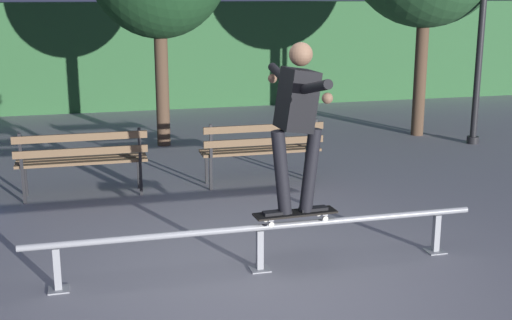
# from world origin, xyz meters

# --- Properties ---
(ground_plane) EXTENTS (90.00, 90.00, 0.00)m
(ground_plane) POSITION_xyz_m (0.00, 0.00, 0.00)
(ground_plane) COLOR gray
(hedge_backdrop) EXTENTS (24.00, 1.20, 2.29)m
(hedge_backdrop) POSITION_xyz_m (0.00, 9.93, 1.14)
(hedge_backdrop) COLOR #2D5B33
(hedge_backdrop) RESTS_ON ground
(grind_rail) EXTENTS (4.24, 0.18, 0.45)m
(grind_rail) POSITION_xyz_m (0.00, 0.30, 0.35)
(grind_rail) COLOR gray
(grind_rail) RESTS_ON ground
(skateboard) EXTENTS (0.79, 0.25, 0.09)m
(skateboard) POSITION_xyz_m (0.34, 0.30, 0.52)
(skateboard) COLOR black
(skateboard) RESTS_ON grind_rail
(skateboarder) EXTENTS (0.62, 1.41, 1.56)m
(skateboarder) POSITION_xyz_m (0.34, 0.30, 1.46)
(skateboarder) COLOR black
(skateboarder) RESTS_ON skateboard
(park_bench_leftmost) EXTENTS (1.60, 0.42, 0.88)m
(park_bench_leftmost) POSITION_xyz_m (-1.55, 3.06, 0.54)
(park_bench_leftmost) COLOR black
(park_bench_leftmost) RESTS_ON ground
(park_bench_left_center) EXTENTS (1.60, 0.42, 0.88)m
(park_bench_left_center) POSITION_xyz_m (0.76, 3.06, 0.54)
(park_bench_left_center) COLOR black
(park_bench_left_center) RESTS_ON ground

